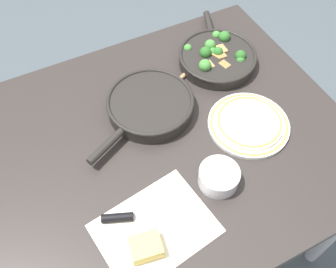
% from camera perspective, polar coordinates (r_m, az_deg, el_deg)
% --- Properties ---
extents(ground_plane, '(14.00, 14.00, 0.00)m').
position_cam_1_polar(ground_plane, '(1.80, -0.00, -13.82)').
color(ground_plane, '#424C51').
extents(dining_table_red, '(1.13, 0.95, 0.72)m').
position_cam_1_polar(dining_table_red, '(1.23, -0.00, -2.69)').
color(dining_table_red, '#2D2826').
rests_on(dining_table_red, ground_plane).
extents(skillet_broccoli, '(0.28, 0.38, 0.07)m').
position_cam_1_polar(skillet_broccoli, '(1.37, 7.51, 11.64)').
color(skillet_broccoli, black).
rests_on(skillet_broccoli, dining_table_red).
extents(skillet_eggs, '(0.40, 0.28, 0.05)m').
position_cam_1_polar(skillet_eggs, '(1.21, -2.79, 4.43)').
color(skillet_eggs, black).
rests_on(skillet_eggs, dining_table_red).
extents(wooden_spoon, '(0.33, 0.17, 0.02)m').
position_cam_1_polar(wooden_spoon, '(1.30, 1.27, 7.87)').
color(wooden_spoon, tan).
rests_on(wooden_spoon, dining_table_red).
extents(parchment_sheet, '(0.33, 0.27, 0.00)m').
position_cam_1_polar(parchment_sheet, '(1.02, -1.97, -14.16)').
color(parchment_sheet, silver).
rests_on(parchment_sheet, dining_table_red).
extents(grater_knife, '(0.27, 0.13, 0.02)m').
position_cam_1_polar(grater_knife, '(1.03, -4.50, -12.42)').
color(grater_knife, silver).
rests_on(grater_knife, dining_table_red).
extents(cheese_block, '(0.09, 0.08, 0.04)m').
position_cam_1_polar(cheese_block, '(0.99, -3.41, -16.83)').
color(cheese_block, '#E0C15B').
rests_on(cheese_block, dining_table_red).
extents(dinner_plate_stack, '(0.26, 0.26, 0.03)m').
position_cam_1_polar(dinner_plate_stack, '(1.21, 12.22, 1.63)').
color(dinner_plate_stack, silver).
rests_on(dinner_plate_stack, dining_table_red).
extents(prep_bowl_steel, '(0.12, 0.12, 0.05)m').
position_cam_1_polar(prep_bowl_steel, '(1.07, 7.75, -6.50)').
color(prep_bowl_steel, '#B7B7BC').
rests_on(prep_bowl_steel, dining_table_red).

